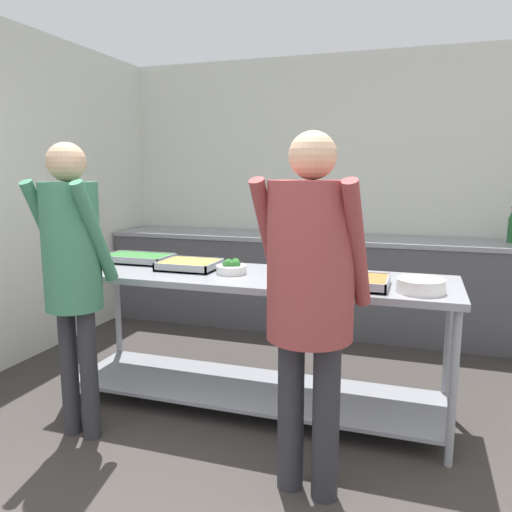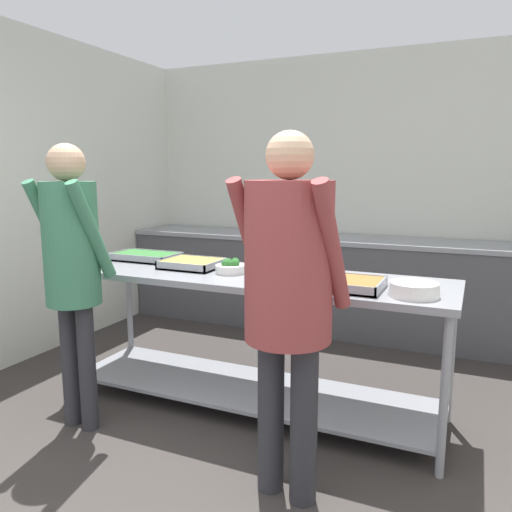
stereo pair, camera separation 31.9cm
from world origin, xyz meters
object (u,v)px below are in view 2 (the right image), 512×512
Objects in this scene: broccoli_bowl at (231,267)px; guest_serving_left at (72,255)px; plate_stack at (414,289)px; guest_serving_right at (288,281)px; serving_tray_greens at (146,257)px; sauce_pan at (291,265)px; serving_tray_vegetables at (347,284)px; serving_tray_roast at (192,264)px.

broccoli_bowl is 0.95m from guest_serving_left.
guest_serving_right reaches higher than plate_stack.
serving_tray_greens is 1.94m from plate_stack.
plate_stack is (1.13, -0.15, -0.00)m from broccoli_bowl.
guest_serving_left is at bearing 175.56° from guest_serving_right.
sauce_pan is 1.12× the size of serving_tray_vegetables.
serving_tray_roast is 1.26m from guest_serving_right.
plate_stack is at bearing -7.56° from broccoli_bowl.
guest_serving_left reaches higher than plate_stack.
guest_serving_left is at bearing -165.42° from plate_stack.
serving_tray_greens is at bearing 167.45° from broccoli_bowl.
sauce_pan is at bearing 9.58° from serving_tray_roast.
broccoli_bowl is at bearing -10.76° from serving_tray_roast.
serving_tray_roast is 0.22× the size of guest_serving_right.
serving_tray_greens is 1.58m from serving_tray_vegetables.
sauce_pan reaches higher than plate_stack.
serving_tray_roast is 0.32m from broccoli_bowl.
guest_serving_right is at bearing -70.67° from sauce_pan.
sauce_pan is (1.12, -0.00, 0.02)m from serving_tray_greens.
sauce_pan is (0.66, 0.11, 0.02)m from serving_tray_roast.
plate_stack is at bearing -8.27° from serving_tray_roast.
plate_stack is at bearing 50.96° from guest_serving_right.
serving_tray_greens and serving_tray_roast have the same top height.
serving_tray_vegetables is at bearing -8.41° from broccoli_bowl.
sauce_pan is 0.52m from serving_tray_vegetables.
serving_tray_greens is at bearing 179.95° from sauce_pan.
guest_serving_left is 1.36m from guest_serving_right.
plate_stack is at bearing -22.22° from sauce_pan.
guest_serving_left is at bearing -160.89° from serving_tray_vegetables.
guest_serving_left is at bearing -119.00° from serving_tray_roast.
serving_tray_vegetables is 0.64m from guest_serving_right.
serving_tray_roast is at bearing 171.73° from plate_stack.
plate_stack reaches higher than serving_tray_vegetables.
plate_stack is at bearing -9.61° from serving_tray_greens.
serving_tray_vegetables is (1.55, -0.29, 0.00)m from serving_tray_greens.
plate_stack is 1.90m from guest_serving_left.
plate_stack is (1.91, -0.32, 0.01)m from serving_tray_greens.
guest_serving_left reaches higher than sauce_pan.
guest_serving_right is (1.44, -0.90, 0.13)m from serving_tray_greens.
sauce_pan is at bearing 109.33° from guest_serving_right.
guest_serving_right is (-0.12, -0.62, 0.13)m from serving_tray_vegetables.
serving_tray_vegetables is 0.23× the size of guest_serving_left.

